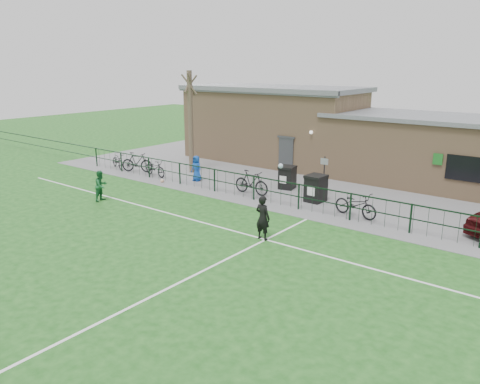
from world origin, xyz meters
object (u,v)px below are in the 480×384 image
Objects in this scene: bicycle_d at (251,182)px; bicycle_a at (118,161)px; bicycle_c at (155,168)px; outfield_player at (101,186)px; ball_ground at (162,181)px; wheelie_bin_right at (316,189)px; bicycle_e at (356,204)px; spectator_child at (196,168)px; wheelie_bin_left at (287,178)px; sign_post at (324,177)px; bare_tree at (191,123)px; bicycle_b at (137,162)px.

bicycle_a is at bearing 91.63° from bicycle_d.
bicycle_c is (3.47, 0.01, 0.03)m from bicycle_a.
ball_ground is (-0.33, 4.19, -0.64)m from outfield_player.
wheelie_bin_right is 2.65m from bicycle_e.
bicycle_e is 1.43× the size of spectator_child.
bicycle_c is (-7.60, -2.34, -0.07)m from wheelie_bin_left.
bicycle_e is (15.90, 0.16, 0.08)m from bicycle_a.
sign_post is 1.15× the size of bicycle_a.
wheelie_bin_left reaches higher than bicycle_a.
outfield_player reaches higher than bicycle_e.
bare_tree is 4.22× the size of spectator_child.
bare_tree is at bearing -16.50° from bicycle_c.
wheelie_bin_right is 0.60× the size of sign_post.
sign_post is at bearing 0.56° from bare_tree.
bicycle_c is at bearing -70.02° from bicycle_a.
outfield_player is 7.12× the size of ball_ground.
bicycle_e reaches higher than bicycle_a.
sign_post is at bearing 62.01° from bicycle_e.
spectator_child is (6.16, 0.65, 0.26)m from bicycle_a.
wheelie_bin_right reaches higher than bicycle_a.
bicycle_b reaches higher than wheelie_bin_left.
bicycle_a is at bearing 67.76° from bicycle_b.
spectator_child is (-4.91, -1.70, 0.16)m from wheelie_bin_left.
sign_post is at bearing 100.34° from wheelie_bin_right.
wheelie_bin_right is 13.47m from bicycle_a.
wheelie_bin_right is at bearing -38.50° from wheelie_bin_left.
outfield_player is (1.77, -5.01, 0.23)m from bicycle_c.
sign_post is 13.47m from bicycle_a.
bicycle_a is at bearing 170.64° from ball_ground.
spectator_child is at bearing -168.02° from sign_post.
bicycle_d is at bearing -56.29° from outfield_player.
bicycle_b is 1.70m from bicycle_c.
bicycle_b is at bearing -170.45° from spectator_child.
bicycle_e reaches higher than bicycle_c.
wheelie_bin_right is (9.00, -0.94, -2.38)m from bare_tree.
wheelie_bin_left is at bearing 75.06° from bicycle_e.
sign_post is at bearing 19.51° from ball_ground.
bare_tree reaches higher than bicycle_b.
wheelie_bin_right is 10.23m from outfield_player.
bicycle_b is at bearing 21.41° from outfield_player.
bicycle_a is (-13.28, -2.16, -0.54)m from sign_post.
wheelie_bin_right is 0.59× the size of bicycle_e.
wheelie_bin_left is (6.64, 0.27, -2.43)m from bare_tree.
wheelie_bin_right is 7.28m from spectator_child.
bicycle_e is (4.83, -2.18, -0.02)m from wheelie_bin_left.
spectator_child is at bearing 96.53° from bicycle_e.
wheelie_bin_left is 11.31m from bicycle_a.
bare_tree reaches higher than wheelie_bin_right.
bicycle_d is (5.82, -1.78, -2.37)m from bare_tree.
wheelie_bin_right is 1.11m from sign_post.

